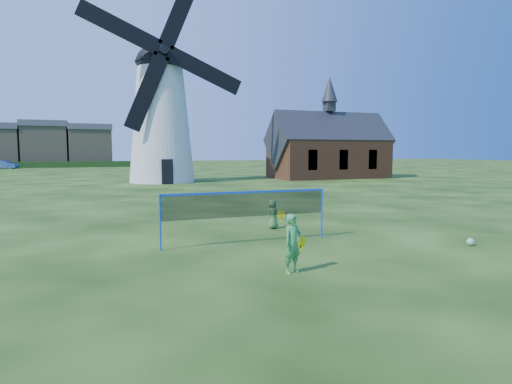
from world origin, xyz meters
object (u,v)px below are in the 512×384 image
object	(u,v)px
player_girl	(293,244)
car_right	(5,165)
player_boy	(273,214)
windmill	(161,114)
play_ball	(470,242)
badminton_net	(247,205)
chapel	(329,150)

from	to	relation	value
player_girl	car_right	bearing A→B (deg)	83.10
player_boy	car_right	distance (m)	63.38
windmill	car_right	world-z (taller)	windmill
player_girl	player_boy	size ratio (longest dim) A/B	1.30
windmill	play_ball	world-z (taller)	windmill
player_girl	play_ball	bearing A→B (deg)	-14.30
windmill	player_boy	world-z (taller)	windmill
windmill	badminton_net	distance (m)	26.82
play_ball	chapel	bearing A→B (deg)	66.99
windmill	car_right	xyz separation A→B (m)	(-18.08, 36.34, -5.26)
chapel	player_girl	xyz separation A→B (m)	(-18.28, -29.61, -2.17)
badminton_net	car_right	bearing A→B (deg)	104.76
player_girl	player_boy	distance (m)	5.51
player_girl	play_ball	distance (m)	6.07
player_boy	chapel	bearing A→B (deg)	-144.65
player_girl	play_ball	size ratio (longest dim) A/B	6.05
chapel	player_boy	distance (m)	29.56
windmill	player_girl	xyz separation A→B (m)	(-1.64, -29.60, -5.23)
chapel	play_ball	bearing A→B (deg)	-113.01
chapel	badminton_net	distance (m)	32.09
badminton_net	player_boy	world-z (taller)	badminton_net
badminton_net	player_boy	xyz separation A→B (m)	(1.68, 1.97, -0.63)
windmill	play_ball	bearing A→B (deg)	-81.42
chapel	player_girl	distance (m)	34.87
player_boy	play_ball	xyz separation A→B (m)	(4.25, -4.53, -0.40)
chapel	car_right	size ratio (longest dim) A/B	3.12
player_boy	play_ball	size ratio (longest dim) A/B	4.64
play_ball	car_right	xyz separation A→B (m)	(-22.45, 65.24, 0.52)
badminton_net	chapel	bearing A→B (deg)	55.37
windmill	player_boy	distance (m)	24.97
player_girl	play_ball	world-z (taller)	player_girl
player_girl	play_ball	xyz separation A→B (m)	(6.00, 0.69, -0.55)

